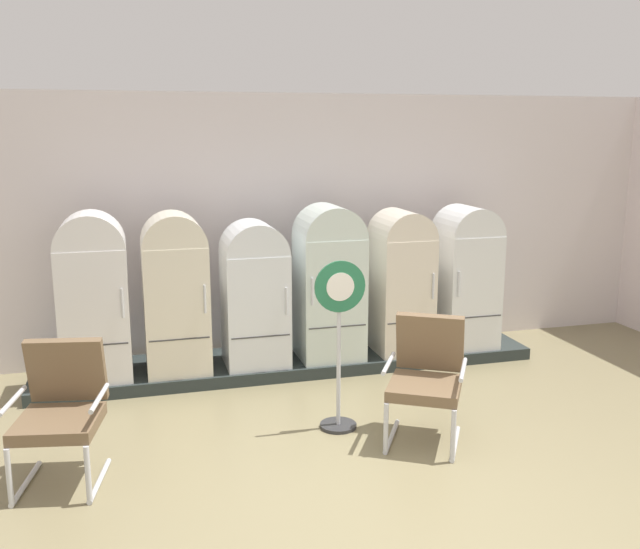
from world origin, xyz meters
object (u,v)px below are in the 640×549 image
object	(u,v)px
refrigerator_0	(93,292)
refrigerator_4	(401,277)
refrigerator_1	(175,288)
refrigerator_3	(329,278)
armchair_right	(426,373)
refrigerator_2	(255,289)
refrigerator_5	(466,272)
armchair_left	(61,406)
sign_stand	(339,350)

from	to	relation	value
refrigerator_0	refrigerator_4	xyz separation A→B (m)	(3.20, 0.02, -0.04)
refrigerator_1	refrigerator_3	size ratio (longest dim) A/B	0.98
refrigerator_3	armchair_right	world-z (taller)	refrigerator_3
refrigerator_0	refrigerator_2	distance (m)	1.58
refrigerator_5	armchair_left	bearing A→B (deg)	-156.26
refrigerator_1	refrigerator_5	distance (m)	3.19
refrigerator_2	armchair_left	size ratio (longest dim) A/B	1.45
refrigerator_0	sign_stand	bearing A→B (deg)	-36.63
refrigerator_4	armchair_left	xyz separation A→B (m)	(-3.38, -1.84, -0.39)
refrigerator_3	refrigerator_5	xyz separation A→B (m)	(1.59, -0.00, -0.03)
refrigerator_4	sign_stand	bearing A→B (deg)	-127.30
refrigerator_2	refrigerator_4	bearing A→B (deg)	0.57
refrigerator_4	armchair_right	size ratio (longest dim) A/B	1.51
armchair_right	refrigerator_1	bearing A→B (deg)	135.17
refrigerator_3	refrigerator_5	world-z (taller)	refrigerator_3
refrigerator_1	armchair_left	world-z (taller)	refrigerator_1
refrigerator_0	armchair_left	size ratio (longest dim) A/B	1.59
refrigerator_1	armchair_right	world-z (taller)	refrigerator_1
refrigerator_4	sign_stand	xyz separation A→B (m)	(-1.17, -1.53, -0.25)
refrigerator_3	armchair_left	bearing A→B (deg)	-144.44
refrigerator_5	armchair_left	size ratio (longest dim) A/B	1.53
armchair_left	sign_stand	size ratio (longest dim) A/B	0.70
refrigerator_1	sign_stand	size ratio (longest dim) A/B	1.09
refrigerator_0	refrigerator_4	distance (m)	3.20
refrigerator_0	refrigerator_3	size ratio (longest dim) A/B	1.00
refrigerator_1	refrigerator_3	world-z (taller)	refrigerator_3
refrigerator_2	armchair_right	world-z (taller)	refrigerator_2
refrigerator_3	armchair_right	distance (m)	1.97
refrigerator_0	refrigerator_3	xyz separation A→B (m)	(2.38, 0.02, -0.00)
refrigerator_4	armchair_right	bearing A→B (deg)	-105.43
refrigerator_1	refrigerator_2	bearing A→B (deg)	0.40
refrigerator_2	refrigerator_5	size ratio (longest dim) A/B	0.95
refrigerator_5	refrigerator_2	bearing A→B (deg)	-179.90
refrigerator_4	sign_stand	size ratio (longest dim) A/B	1.05
refrigerator_2	sign_stand	bearing A→B (deg)	-73.46
refrigerator_1	refrigerator_0	bearing A→B (deg)	-179.82
refrigerator_5	armchair_right	bearing A→B (deg)	-124.46
refrigerator_5	refrigerator_3	bearing A→B (deg)	179.83
armchair_right	sign_stand	distance (m)	0.76
refrigerator_2	armchair_left	xyz separation A→B (m)	(-1.76, -1.82, -0.35)
refrigerator_0	refrigerator_1	bearing A→B (deg)	0.18
armchair_right	sign_stand	world-z (taller)	sign_stand
refrigerator_3	armchair_right	size ratio (longest dim) A/B	1.59
refrigerator_2	refrigerator_5	world-z (taller)	refrigerator_5
refrigerator_2	refrigerator_4	world-z (taller)	refrigerator_4
refrigerator_0	armchair_right	xyz separation A→B (m)	(2.67, -1.88, -0.43)
refrigerator_1	armchair_left	xyz separation A→B (m)	(-0.96, -1.82, -0.41)
refrigerator_4	refrigerator_3	bearing A→B (deg)	-179.49
refrigerator_4	armchair_right	world-z (taller)	refrigerator_4
refrigerator_0	sign_stand	world-z (taller)	refrigerator_0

